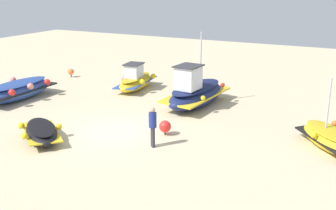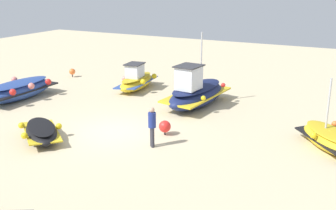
{
  "view_description": "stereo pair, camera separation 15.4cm",
  "coord_description": "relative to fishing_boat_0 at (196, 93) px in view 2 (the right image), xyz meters",
  "views": [
    {
      "loc": [
        -10.17,
        14.52,
        6.61
      ],
      "look_at": [
        -1.59,
        -2.19,
        0.9
      ],
      "focal_mm": 44.61,
      "sensor_mm": 36.0,
      "label": 1
    },
    {
      "loc": [
        -10.31,
        14.45,
        6.61
      ],
      "look_at": [
        -1.59,
        -2.19,
        0.9
      ],
      "focal_mm": 44.61,
      "sensor_mm": 36.0,
      "label": 2
    }
  ],
  "objects": [
    {
      "name": "ground_plane",
      "position": [
        1.63,
        5.35,
        -0.75
      ],
      "size": [
        58.46,
        58.46,
        0.0
      ],
      "primitive_type": "plane",
      "color": "beige"
    },
    {
      "name": "fishing_boat_1",
      "position": [
        9.49,
        3.43,
        -0.2
      ],
      "size": [
        2.39,
        4.77,
        1.08
      ],
      "rotation": [
        0.0,
        0.0,
        1.57
      ],
      "color": "#2D4C9E",
      "rests_on": "ground_plane"
    },
    {
      "name": "fishing_boat_2",
      "position": [
        -7.17,
        2.92,
        -0.31
      ],
      "size": [
        3.13,
        3.36,
        2.9
      ],
      "rotation": [
        0.0,
        0.0,
        2.27
      ],
      "color": "gold",
      "rests_on": "ground_plane"
    },
    {
      "name": "mooring_buoy_1",
      "position": [
        10.47,
        -2.34,
        -0.36
      ],
      "size": [
        0.42,
        0.42,
        0.6
      ],
      "color": "#3F3F42",
      "rests_on": "ground_plane"
    },
    {
      "name": "fishing_boat_4",
      "position": [
        4.72,
        -1.56,
        -0.19
      ],
      "size": [
        2.08,
        3.92,
        1.72
      ],
      "rotation": [
        0.0,
        0.0,
        1.7
      ],
      "color": "gold",
      "rests_on": "ground_plane"
    },
    {
      "name": "fishing_boat_0",
      "position": [
        0.0,
        0.0,
        0.0
      ],
      "size": [
        2.35,
        5.11,
        3.96
      ],
      "rotation": [
        0.0,
        0.0,
        1.49
      ],
      "color": "navy",
      "rests_on": "ground_plane"
    },
    {
      "name": "person_walking",
      "position": [
        -0.75,
        6.04,
        0.23
      ],
      "size": [
        0.32,
        0.32,
        1.69
      ],
      "rotation": [
        0.0,
        0.0,
        0.77
      ],
      "color": "#2D2D38",
      "rests_on": "ground_plane"
    },
    {
      "name": "fishing_boat_3",
      "position": [
        3.86,
        7.53,
        -0.4
      ],
      "size": [
        3.18,
        2.91,
        0.68
      ],
      "rotation": [
        0.0,
        0.0,
        5.61
      ],
      "color": "black",
      "rests_on": "ground_plane"
    },
    {
      "name": "mooring_buoy_0",
      "position": [
        -0.57,
        4.61,
        -0.36
      ],
      "size": [
        0.53,
        0.53,
        0.66
      ],
      "color": "#3F3F42",
      "rests_on": "ground_plane"
    }
  ]
}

